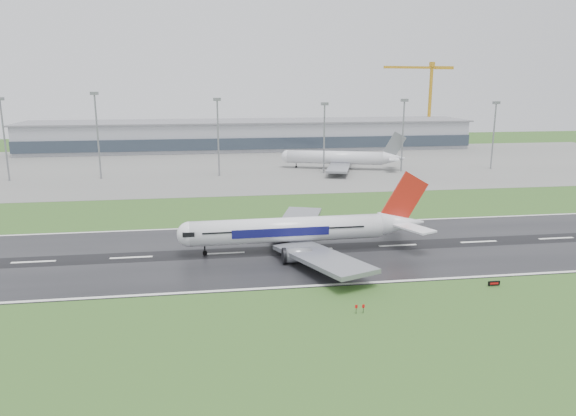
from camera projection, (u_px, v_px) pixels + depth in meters
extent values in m
plane|color=#2B511D|center=(313.00, 250.00, 121.33)|extent=(520.00, 520.00, 0.00)
cube|color=black|center=(313.00, 249.00, 121.31)|extent=(400.00, 45.00, 0.10)
cube|color=slate|center=(261.00, 165.00, 241.63)|extent=(400.00, 130.00, 0.08)
cube|color=#94969F|center=(250.00, 135.00, 297.64)|extent=(240.00, 36.00, 15.00)
cylinder|color=gray|center=(5.00, 141.00, 200.26)|extent=(0.64, 0.64, 30.15)
cylinder|color=gray|center=(98.00, 138.00, 204.77)|extent=(0.64, 0.64, 32.00)
cylinder|color=gray|center=(218.00, 139.00, 211.47)|extent=(0.64, 0.64, 29.57)
cylinder|color=gray|center=(324.00, 140.00, 217.71)|extent=(0.64, 0.64, 27.58)
cylinder|color=gray|center=(403.00, 137.00, 222.25)|extent=(0.64, 0.64, 28.84)
cylinder|color=gray|center=(493.00, 137.00, 228.06)|extent=(0.64, 0.64, 27.61)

